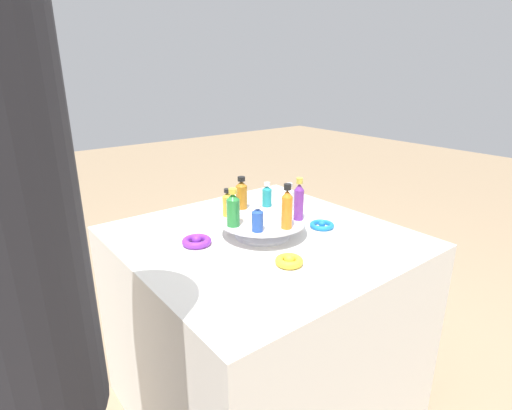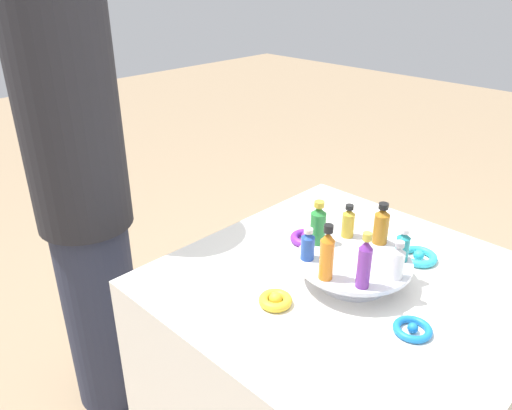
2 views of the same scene
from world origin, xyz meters
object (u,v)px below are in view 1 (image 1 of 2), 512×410
Objects in this scene: bottle_clear at (290,198)px; bottle_gold at (228,203)px; ribbon_bow_purple at (197,241)px; bottle_green at (233,209)px; bottle_amber at (242,194)px; bottle_orange at (286,208)px; ribbon_bow_blue at (322,225)px; display_stand at (263,224)px; bottle_blue at (258,219)px; ribbon_bow_gold at (289,261)px; bottle_teal at (267,195)px; bottle_purple at (299,201)px; ribbon_bow_teal at (243,211)px.

bottle_clear is 0.23m from bottle_gold.
bottle_green is at bearing -126.59° from ribbon_bow_purple.
bottle_clear is 0.85× the size of bottle_amber.
bottle_orange is 1.64× the size of ribbon_bow_blue.
bottle_blue reaches higher than display_stand.
bottle_clear is 0.17m from bottle_amber.
bottle_gold reaches higher than ribbon_bow_gold.
bottle_teal is (0.09, 0.03, -0.00)m from bottle_clear.
bottle_blue is 0.61× the size of bottle_purple.
bottle_purple is 1.39× the size of ribbon_bow_teal.
bottle_orange reaches higher than bottle_clear.
ribbon_bow_blue is (-0.08, -0.34, -0.12)m from bottle_green.
bottle_gold is at bearing -23.95° from bottle_green.
bottle_blue is (-0.08, 0.21, -0.01)m from bottle_clear.
bottle_blue is at bearing 91.65° from ribbon_bow_blue.
bottle_blue is (-0.17, 0.00, -0.00)m from bottle_gold.
bottle_purple reaches higher than bottle_teal.
bottle_clear is at bearing -136.45° from bottle_amber.
ribbon_bow_gold is 0.47m from ribbon_bow_teal.
bottle_purple reaches higher than bottle_gold.
bottle_purple is 1.73× the size of ribbon_bow_gold.
bottle_purple is 1.49× the size of ribbon_bow_purple.
bottle_blue is at bearing 133.55° from bottle_teal.
bottle_orange is at bearing -36.59° from ribbon_bow_gold.
bottle_green is (-0.12, 0.13, 0.00)m from bottle_amber.
bottle_teal reaches higher than bottle_blue.
ribbon_bow_gold is (-0.31, -0.01, -0.10)m from bottle_gold.
bottle_clear is 1.20× the size of ribbon_bow_gold.
bottle_gold reaches higher than ribbon_bow_purple.
ribbon_bow_purple is at bearing 47.62° from bottle_orange.
bottle_green is at bearing 133.55° from bottle_amber.
bottle_purple reaches higher than display_stand.
bottle_blue is 0.17m from ribbon_bow_gold.
bottle_purple reaches higher than ribbon_bow_blue.
ribbon_bow_gold is at bearing 161.06° from display_stand.
ribbon_bow_blue is (-0.16, -0.13, -0.10)m from bottle_teal.
ribbon_bow_blue is (-0.17, -0.31, -0.10)m from bottle_gold.
ribbon_bow_purple is 0.33m from ribbon_bow_gold.
bottle_gold is at bearing -84.42° from ribbon_bow_purple.
bottle_orange reaches higher than bottle_gold.
bottle_blue is 0.23m from ribbon_bow_purple.
bottle_amber is at bearing -68.95° from bottle_gold.
ribbon_bow_purple is 1.16× the size of ribbon_bow_gold.
ribbon_bow_teal is at bearing -50.62° from bottle_gold.
ribbon_bow_purple is at bearing 95.58° from bottle_gold.
bottle_purple is at bearing -118.35° from ribbon_bow_purple.
bottle_clear is at bearing -168.12° from ribbon_bow_teal.
ribbon_bow_gold is (-0.22, 0.08, -0.03)m from display_stand.
bottle_orange is (-0.25, 0.01, 0.01)m from bottle_amber.
ribbon_bow_gold is (-0.34, 0.08, -0.11)m from bottle_amber.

